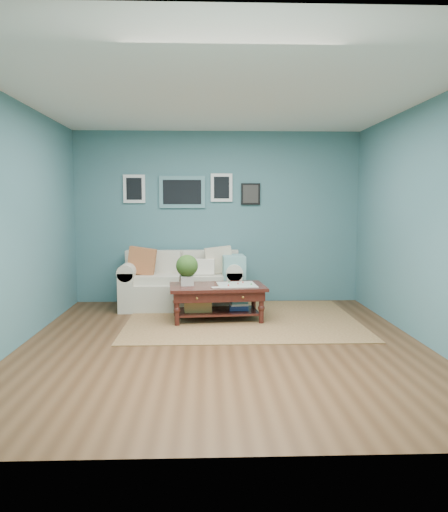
{
  "coord_description": "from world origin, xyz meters",
  "views": [
    {
      "loc": [
        -0.18,
        -5.44,
        1.57
      ],
      "look_at": [
        0.05,
        1.0,
        0.89
      ],
      "focal_mm": 35.0,
      "sensor_mm": 36.0,
      "label": 1
    }
  ],
  "objects": [
    {
      "name": "loveseat",
      "position": [
        -0.48,
        2.02,
        0.38
      ],
      "size": [
        1.84,
        0.83,
        0.94
      ],
      "color": "beige",
      "rests_on": "ground"
    },
    {
      "name": "coffee_table",
      "position": [
        -0.11,
        1.18,
        0.39
      ],
      "size": [
        1.33,
        0.84,
        0.89
      ],
      "rotation": [
        0.0,
        0.0,
        0.08
      ],
      "color": "black",
      "rests_on": "ground"
    },
    {
      "name": "area_rug",
      "position": [
        0.3,
        1.18,
        0.01
      ],
      "size": [
        3.06,
        2.45,
        0.01
      ],
      "primitive_type": "cube",
      "color": "brown",
      "rests_on": "ground"
    },
    {
      "name": "room_shell",
      "position": [
        -0.01,
        0.06,
        1.36
      ],
      "size": [
        5.0,
        5.02,
        2.7
      ],
      "color": "brown",
      "rests_on": "ground"
    }
  ]
}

